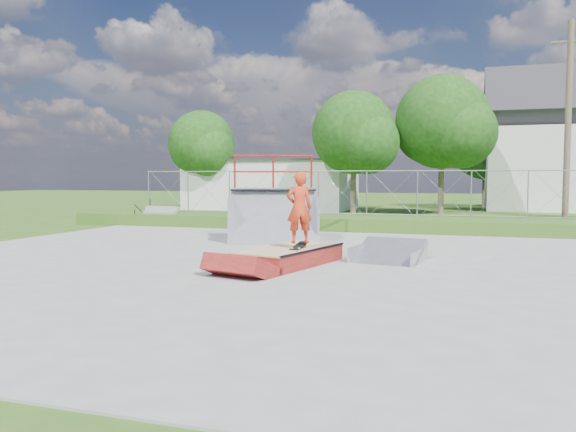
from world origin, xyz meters
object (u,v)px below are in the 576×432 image
object	(u,v)px
flat_bank_ramp	(388,252)
quarter_pipe	(273,198)
grind_box	(289,257)
skater	(299,211)

from	to	relation	value
flat_bank_ramp	quarter_pipe	bearing A→B (deg)	149.56
grind_box	flat_bank_ramp	size ratio (longest dim) A/B	1.87
grind_box	skater	size ratio (longest dim) A/B	1.90
grind_box	flat_bank_ramp	bearing A→B (deg)	45.17
flat_bank_ramp	skater	size ratio (longest dim) A/B	1.02
grind_box	skater	distance (m)	1.09
quarter_pipe	flat_bank_ramp	xyz separation A→B (m)	(4.03, -3.22, -1.15)
grind_box	flat_bank_ramp	xyz separation A→B (m)	(2.12, 1.24, 0.03)
flat_bank_ramp	grind_box	bearing A→B (deg)	-141.44
quarter_pipe	skater	size ratio (longest dim) A/B	1.71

